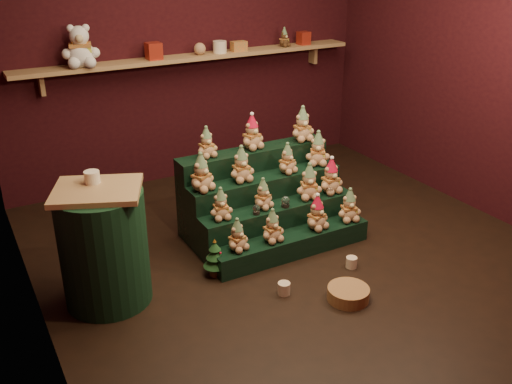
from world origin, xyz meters
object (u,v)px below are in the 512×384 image
white_bear (79,40)px  riser_tier_front (292,244)px  mug_left (284,288)px  mini_christmas_tree (215,258)px  wicker_basket (348,294)px  snow_globe_b (285,202)px  side_table (104,246)px  mug_right (351,262)px  snow_globe_a (256,209)px  snow_globe_c (330,192)px  brown_bear (284,37)px

white_bear → riser_tier_front: bearing=-47.3°
mug_left → white_bear: size_ratio=0.20×
mini_christmas_tree → wicker_basket: (0.70, -0.77, -0.11)m
snow_globe_b → side_table: 1.53m
mug_right → white_bear: 3.10m
snow_globe_a → snow_globe_c: 0.73m
snow_globe_c → riser_tier_front: bearing=-161.6°
mini_christmas_tree → mug_left: bearing=-55.6°
mini_christmas_tree → brown_bear: 2.88m
snow_globe_c → side_table: bearing=-178.4°
snow_globe_a → snow_globe_b: snow_globe_b is taller
mini_christmas_tree → wicker_basket: 1.04m
snow_globe_a → snow_globe_c: snow_globe_a is taller
white_bear → side_table: bearing=-89.7°
riser_tier_front → side_table: bearing=176.0°
side_table → mug_right: bearing=7.3°
white_bear → brown_bear: white_bear is taller
snow_globe_c → side_table: size_ratio=0.09×
side_table → white_bear: bearing=100.7°
snow_globe_a → mug_right: (0.55, -0.57, -0.36)m
wicker_basket → white_bear: (-1.10, 2.66, 1.51)m
riser_tier_front → mug_right: 0.51m
riser_tier_front → white_bear: white_bear is taller
snow_globe_a → side_table: size_ratio=0.09×
riser_tier_front → mug_right: size_ratio=15.86×
snow_globe_c → mini_christmas_tree: 1.21m
snow_globe_a → snow_globe_b: (0.28, 0.00, 0.01)m
white_bear → brown_bear: size_ratio=2.40×
snow_globe_a → white_bear: bearing=115.9°
wicker_basket → riser_tier_front: bearing=90.5°
snow_globe_b → snow_globe_c: (0.45, 0.00, -0.01)m
snow_globe_c → wicker_basket: snow_globe_c is taller
mug_left → wicker_basket: size_ratio=0.30×
mug_left → white_bear: 2.91m
white_bear → mini_christmas_tree: bearing=-65.0°
snow_globe_c → snow_globe_b: bearing=-180.0°
riser_tier_front → snow_globe_c: 0.60m
side_table → wicker_basket: side_table is taller
snow_globe_a → wicker_basket: bearing=-74.4°
snow_globe_c → brown_bear: size_ratio=0.40×
mug_left → wicker_basket: 0.47m
mug_left → riser_tier_front: bearing=51.8°
mug_right → snow_globe_c: bearing=72.4°
riser_tier_front → white_bear: 2.65m
mug_left → brown_bear: 3.10m
snow_globe_c → white_bear: bearing=132.1°
mug_left → mug_right: mug_left is taller
snow_globe_c → side_table: side_table is taller
snow_globe_c → white_bear: white_bear is taller
mini_christmas_tree → mug_left: size_ratio=3.43×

